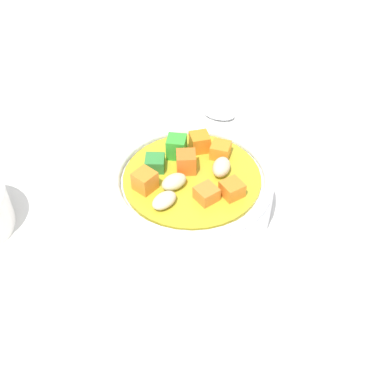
% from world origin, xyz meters
% --- Properties ---
extents(ground_plane, '(1.40, 1.40, 0.02)m').
position_xyz_m(ground_plane, '(0.00, 0.00, -0.01)').
color(ground_plane, silver).
extents(soup_bowl_main, '(0.15, 0.15, 0.06)m').
position_xyz_m(soup_bowl_main, '(-0.00, -0.00, 0.03)').
color(soup_bowl_main, white).
rests_on(soup_bowl_main, ground_plane).
extents(spoon, '(0.06, 0.20, 0.01)m').
position_xyz_m(spoon, '(-0.16, 0.00, 0.00)').
color(spoon, silver).
rests_on(spoon, ground_plane).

